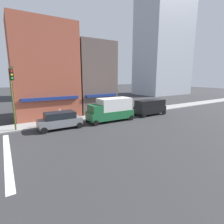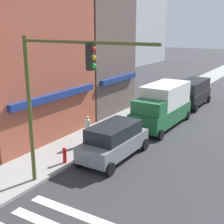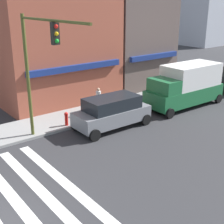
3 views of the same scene
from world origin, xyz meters
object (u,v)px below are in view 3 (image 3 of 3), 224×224
(pedestrian_white_shirt, at_px, (98,100))
(traffic_signal, at_px, (38,58))
(box_truck_green, at_px, (186,85))
(fire_hydrant, at_px, (66,118))
(suv_grey, at_px, (112,112))

(pedestrian_white_shirt, bearing_deg, traffic_signal, -106.04)
(traffic_signal, xyz_separation_m, pedestrian_white_shirt, (4.97, 1.96, -3.57))
(box_truck_green, bearing_deg, pedestrian_white_shirt, 161.27)
(box_truck_green, xyz_separation_m, pedestrian_white_shirt, (-6.14, 2.22, -0.51))
(fire_hydrant, bearing_deg, traffic_signal, -146.70)
(suv_grey, height_order, pedestrian_white_shirt, suv_grey)
(box_truck_green, distance_m, pedestrian_white_shirt, 6.55)
(traffic_signal, bearing_deg, fire_hydrant, 33.30)
(suv_grey, xyz_separation_m, fire_hydrant, (-2.18, 1.70, -0.42))
(suv_grey, distance_m, box_truck_green, 6.77)
(fire_hydrant, bearing_deg, suv_grey, -38.00)
(pedestrian_white_shirt, relative_size, fire_hydrant, 2.10)
(suv_grey, bearing_deg, box_truck_green, 0.76)
(box_truck_green, bearing_deg, suv_grey, -178.84)
(traffic_signal, bearing_deg, pedestrian_white_shirt, 21.54)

